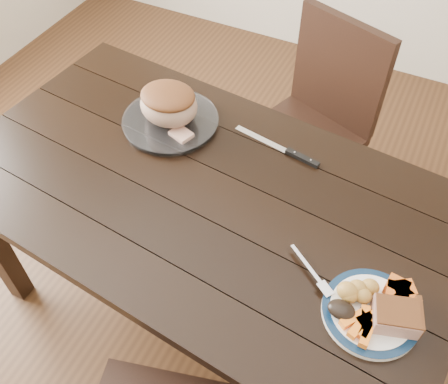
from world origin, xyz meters
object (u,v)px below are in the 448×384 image
at_px(dinner_plate, 371,313).
at_px(serving_platter, 171,122).
at_px(dining_table, 205,208).
at_px(fork, 313,274).
at_px(carving_knife, 292,153).
at_px(chair_far, 316,118).
at_px(roast_joint, 169,105).
at_px(pork_slice, 396,316).

distance_m(dinner_plate, serving_platter, 0.91).
height_order(dining_table, fork, fork).
bearing_deg(carving_knife, chair_far, 106.06).
height_order(dining_table, roast_joint, roast_joint).
bearing_deg(serving_platter, fork, -29.27).
bearing_deg(serving_platter, chair_far, 53.40).
bearing_deg(fork, pork_slice, 24.82).
xyz_separation_m(serving_platter, roast_joint, (0.00, 0.00, 0.07)).
bearing_deg(dinner_plate, chair_far, 115.41).
bearing_deg(roast_joint, dinner_plate, -26.09).
bearing_deg(dining_table, serving_platter, 138.28).
relative_size(chair_far, dinner_plate, 3.75).
bearing_deg(chair_far, pork_slice, 137.79).
relative_size(dining_table, dinner_plate, 6.79).
bearing_deg(serving_platter, dining_table, -41.72).
height_order(chair_far, roast_joint, chair_far).
distance_m(pork_slice, roast_joint, 0.96).
xyz_separation_m(dinner_plate, serving_platter, (-0.82, 0.40, 0.00)).
distance_m(serving_platter, carving_knife, 0.43).
distance_m(fork, carving_knife, 0.47).
height_order(dinner_plate, roast_joint, roast_joint).
xyz_separation_m(chair_far, dinner_plate, (0.44, -0.92, 0.23)).
xyz_separation_m(chair_far, roast_joint, (-0.38, -0.52, 0.31)).
bearing_deg(chair_far, dining_table, 99.00).
height_order(dining_table, carving_knife, carving_knife).
distance_m(dining_table, fork, 0.45).
xyz_separation_m(chair_far, serving_platter, (-0.38, -0.52, 0.23)).
relative_size(dinner_plate, pork_slice, 2.27).
bearing_deg(roast_joint, pork_slice, -24.90).
bearing_deg(carving_knife, roast_joint, -163.84).
relative_size(chair_far, carving_knife, 2.92).
bearing_deg(pork_slice, carving_knife, 134.36).
bearing_deg(dining_table, roast_joint, 138.28).
height_order(serving_platter, fork, fork).
xyz_separation_m(chair_far, fork, (0.27, -0.88, 0.25)).
bearing_deg(roast_joint, dining_table, -41.72).
distance_m(chair_far, pork_slice, 1.08).
distance_m(dining_table, pork_slice, 0.67).
height_order(dinner_plate, pork_slice, pork_slice).
xyz_separation_m(dinner_plate, carving_knife, (-0.39, 0.45, -0.00)).
bearing_deg(dining_table, fork, -19.92).
bearing_deg(carving_knife, pork_slice, -35.54).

